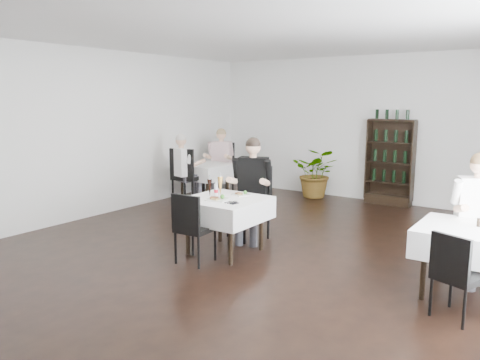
# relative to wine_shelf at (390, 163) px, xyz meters

# --- Properties ---
(room_shell) EXTENTS (9.00, 9.00, 9.00)m
(room_shell) POSITION_rel_wine_shelf_xyz_m (-0.60, -4.31, 0.65)
(room_shell) COLOR black
(room_shell) RESTS_ON ground
(wine_shelf) EXTENTS (0.90, 0.28, 1.75)m
(wine_shelf) POSITION_rel_wine_shelf_xyz_m (0.00, 0.00, 0.00)
(wine_shelf) COLOR black
(wine_shelf) RESTS_ON ground
(main_table) EXTENTS (1.03, 1.03, 0.77)m
(main_table) POSITION_rel_wine_shelf_xyz_m (-0.90, -4.31, -0.23)
(main_table) COLOR black
(main_table) RESTS_ON ground
(left_table) EXTENTS (0.98, 0.98, 0.77)m
(left_table) POSITION_rel_wine_shelf_xyz_m (-3.30, -1.81, -0.23)
(left_table) COLOR black
(left_table) RESTS_ON ground
(right_table) EXTENTS (0.98, 0.98, 0.77)m
(right_table) POSITION_rel_wine_shelf_xyz_m (2.10, -4.01, -0.23)
(right_table) COLOR black
(right_table) RESTS_ON ground
(potted_tree) EXTENTS (1.12, 1.02, 1.07)m
(potted_tree) POSITION_rel_wine_shelf_xyz_m (-1.50, -0.20, -0.31)
(potted_tree) COLOR #285C1F
(potted_tree) RESTS_ON ground
(main_chair_far) EXTENTS (0.66, 0.67, 1.13)m
(main_chair_far) POSITION_rel_wine_shelf_xyz_m (-0.99, -3.47, -0.20)
(main_chair_far) COLOR black
(main_chair_far) RESTS_ON ground
(main_chair_near) EXTENTS (0.45, 0.46, 0.93)m
(main_chair_near) POSITION_rel_wine_shelf_xyz_m (-0.97, -4.94, -0.31)
(main_chair_near) COLOR black
(main_chair_near) RESTS_ON ground
(left_chair_far) EXTENTS (0.65, 0.66, 1.14)m
(left_chair_far) POSITION_rel_wine_shelf_xyz_m (-3.48, -1.01, -0.19)
(left_chair_far) COLOR black
(left_chair_far) RESTS_ON ground
(left_chair_near) EXTENTS (0.61, 0.62, 1.16)m
(left_chair_near) POSITION_rel_wine_shelf_xyz_m (-3.30, -2.42, -0.19)
(left_chair_near) COLOR black
(left_chair_near) RESTS_ON ground
(right_chair_far) EXTENTS (0.60, 0.60, 1.05)m
(right_chair_far) POSITION_rel_wine_shelf_xyz_m (2.04, -3.21, -0.25)
(right_chair_far) COLOR black
(right_chair_far) RESTS_ON ground
(right_chair_near) EXTENTS (0.51, 0.51, 0.87)m
(right_chair_near) POSITION_rel_wine_shelf_xyz_m (2.12, -4.68, -0.35)
(right_chair_near) COLOR black
(right_chair_near) RESTS_ON ground
(diner_main) EXTENTS (0.67, 0.71, 1.56)m
(diner_main) POSITION_rel_wine_shelf_xyz_m (-0.91, -3.63, 0.06)
(diner_main) COLOR #3C3C43
(diner_main) RESTS_ON ground
(diner_left_far) EXTENTS (0.63, 0.67, 1.48)m
(diner_left_far) POSITION_rel_wine_shelf_xyz_m (-3.31, -1.27, 0.01)
(diner_left_far) COLOR #3C3C43
(diner_left_far) RESTS_ON ground
(diner_left_near) EXTENTS (0.60, 0.64, 1.45)m
(diner_left_near) POSITION_rel_wine_shelf_xyz_m (-3.30, -2.44, -0.01)
(diner_left_near) COLOR #3C3C43
(diner_left_near) RESTS_ON ground
(diner_right_far) EXTENTS (0.68, 0.72, 1.51)m
(diner_right_far) POSITION_rel_wine_shelf_xyz_m (2.12, -3.49, 0.03)
(diner_right_far) COLOR #3C3C43
(diner_right_far) RESTS_ON ground
(plate_far) EXTENTS (0.27, 0.27, 0.07)m
(plate_far) POSITION_rel_wine_shelf_xyz_m (-0.83, -4.02, -0.06)
(plate_far) COLOR white
(plate_far) RESTS_ON main_table
(plate_near) EXTENTS (0.31, 0.31, 0.08)m
(plate_near) POSITION_rel_wine_shelf_xyz_m (-0.91, -4.47, -0.06)
(plate_near) COLOR white
(plate_near) RESTS_ON main_table
(pilsner_dark) EXTENTS (0.07, 0.07, 0.30)m
(pilsner_dark) POSITION_rel_wine_shelf_xyz_m (-1.14, -4.34, 0.05)
(pilsner_dark) COLOR black
(pilsner_dark) RESTS_ON main_table
(pilsner_lager) EXTENTS (0.08, 0.08, 0.33)m
(pilsner_lager) POSITION_rel_wine_shelf_xyz_m (-1.07, -4.20, 0.06)
(pilsner_lager) COLOR #B47D2E
(pilsner_lager) RESTS_ON main_table
(coke_bottle) EXTENTS (0.06, 0.06, 0.22)m
(coke_bottle) POSITION_rel_wine_shelf_xyz_m (-1.07, -4.28, 0.01)
(coke_bottle) COLOR silver
(coke_bottle) RESTS_ON main_table
(napkin_cutlery) EXTENTS (0.17, 0.17, 0.02)m
(napkin_cutlery) POSITION_rel_wine_shelf_xyz_m (-0.64, -4.50, -0.07)
(napkin_cutlery) COLOR black
(napkin_cutlery) RESTS_ON main_table
(pepper_mill) EXTENTS (0.04, 0.04, 0.09)m
(pepper_mill) POSITION_rel_wine_shelf_xyz_m (2.19, -3.92, -0.03)
(pepper_mill) COLOR black
(pepper_mill) RESTS_ON right_table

